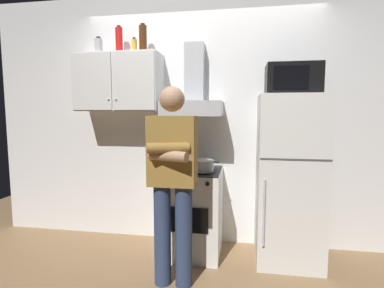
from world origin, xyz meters
The scene contains 13 objects.
ground_plane centered at (0.00, 0.00, 0.00)m, with size 7.00×7.00×0.00m, color olive.
back_wall_tiled centered at (0.00, 0.60, 1.35)m, with size 4.80×0.10×2.70m, color white.
upper_cabinet centered at (-0.85, 0.37, 1.75)m, with size 0.90×0.37×0.60m.
stove_oven centered at (-0.05, 0.25, 0.43)m, with size 0.60×0.62×0.87m.
range_hood centered at (-0.05, 0.38, 1.60)m, with size 0.60×0.44×0.75m.
refrigerator centered at (0.90, 0.25, 0.80)m, with size 0.60×0.62×1.60m.
microwave centered at (0.90, 0.27, 1.74)m, with size 0.48×0.37×0.28m.
person_standing centered at (-0.10, -0.36, 0.90)m, with size 0.38×0.33×1.64m.
cooking_pot centered at (0.08, 0.13, 0.93)m, with size 0.31×0.21×0.11m.
bottle_spice_jar centered at (-0.67, 0.37, 2.12)m, with size 0.05×0.05×0.16m.
bottle_canister_steel centered at (-1.08, 0.40, 2.14)m, with size 0.08×0.08×0.19m.
bottle_soda_red centered at (-0.86, 0.42, 2.19)m, with size 0.08×0.08×0.30m.
bottle_rum_dark centered at (-0.58, 0.39, 2.19)m, with size 0.08×0.08×0.30m.
Camera 1 is at (0.45, -2.64, 1.44)m, focal length 27.67 mm.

